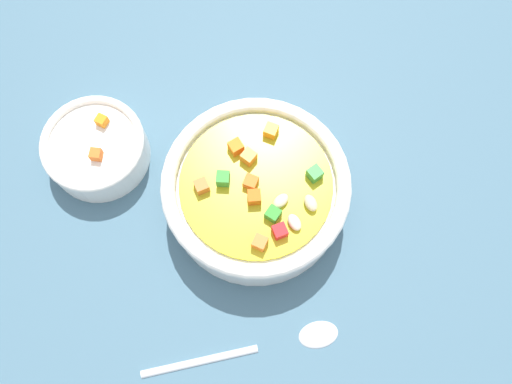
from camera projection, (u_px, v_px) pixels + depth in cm
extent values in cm
cube|color=#42667A|center=(256.00, 204.00, 57.43)|extent=(140.00, 140.00, 2.00)
cylinder|color=white|center=(256.00, 194.00, 54.12)|extent=(17.98, 17.98, 4.97)
torus|color=white|center=(256.00, 184.00, 51.34)|extent=(18.38, 18.38, 1.48)
cylinder|color=gold|center=(256.00, 185.00, 51.57)|extent=(14.89, 14.89, 0.40)
cube|color=green|center=(273.00, 214.00, 49.85)|extent=(1.65, 1.65, 1.15)
ellipsoid|color=beige|center=(311.00, 203.00, 50.25)|extent=(1.80, 2.03, 1.02)
cube|color=green|center=(223.00, 177.00, 50.89)|extent=(1.28, 1.28, 1.37)
cube|color=orange|center=(249.00, 157.00, 51.60)|extent=(1.69, 1.69, 1.24)
cube|color=orange|center=(260.00, 242.00, 48.96)|extent=(1.55, 1.55, 1.23)
ellipsoid|color=beige|center=(281.00, 201.00, 50.42)|extent=(1.94, 2.02, 0.82)
cube|color=orange|center=(202.00, 186.00, 50.72)|extent=(1.67, 1.67, 1.15)
cube|color=orange|center=(236.00, 147.00, 51.93)|extent=(1.72, 1.72, 1.22)
cube|color=red|center=(280.00, 231.00, 49.31)|extent=(1.65, 1.65, 1.20)
ellipsoid|color=beige|center=(294.00, 222.00, 49.76)|extent=(1.87, 2.04, 0.84)
cube|color=orange|center=(250.00, 197.00, 50.30)|extent=(1.42, 1.42, 1.31)
cube|color=orange|center=(271.00, 131.00, 52.51)|extent=(1.52, 1.52, 1.15)
cube|color=orange|center=(251.00, 180.00, 50.98)|extent=(1.51, 1.51, 0.99)
cube|color=#358F3B|center=(315.00, 174.00, 51.04)|extent=(1.73, 1.73, 1.28)
cylinder|color=silver|center=(199.00, 361.00, 51.05)|extent=(11.02, 4.25, 0.76)
ellipsoid|color=silver|center=(319.00, 334.00, 51.81)|extent=(4.52, 3.65, 0.81)
cylinder|color=white|center=(97.00, 150.00, 56.39)|extent=(10.59, 10.59, 3.51)
torus|color=white|center=(92.00, 143.00, 54.52)|extent=(10.69, 10.69, 0.85)
cube|color=orange|center=(102.00, 121.00, 54.96)|extent=(1.34, 1.34, 1.04)
cube|color=orange|center=(96.00, 154.00, 53.76)|extent=(1.11, 1.11, 1.09)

